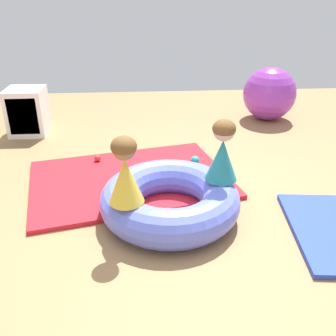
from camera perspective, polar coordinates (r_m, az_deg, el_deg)
name	(u,v)px	position (r m, az deg, el deg)	size (l,w,h in m)	color
ground_plane	(161,219)	(2.96, -1.10, -7.85)	(8.00, 8.00, 0.00)	#9E7549
gym_mat_center_rear	(130,179)	(3.52, -5.88, -1.71)	(1.80, 1.26, 0.04)	red
inflatable_cushion	(170,200)	(2.92, 0.28, -4.89)	(1.10, 1.10, 0.30)	#6070E5
child_in_yellow	(125,171)	(2.52, -6.62, -0.49)	(0.28, 0.28, 0.49)	yellow
child_in_teal	(223,151)	(2.84, 8.41, 2.59)	(0.35, 0.35, 0.49)	teal
play_ball_blue	(167,172)	(3.51, -0.09, -0.67)	(0.07, 0.07, 0.07)	blue
play_ball_red	(97,158)	(3.87, -10.82, 1.51)	(0.07, 0.07, 0.07)	red
play_ball_teal	(195,160)	(3.73, 4.19, 1.16)	(0.09, 0.09, 0.09)	teal
play_ball_orange	(134,199)	(3.08, -5.28, -4.77)	(0.08, 0.08, 0.08)	orange
exercise_ball_large	(269,94)	(5.30, 15.35, 10.96)	(0.71, 0.71, 0.71)	purple
storage_cube	(27,112)	(4.90, -20.88, 8.07)	(0.44, 0.44, 0.56)	white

